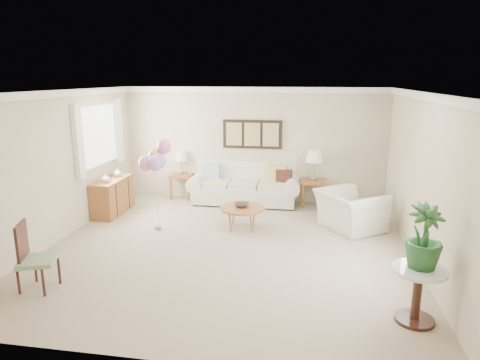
{
  "coord_description": "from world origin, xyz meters",
  "views": [
    {
      "loc": [
        1.33,
        -6.61,
        2.81
      ],
      "look_at": [
        0.11,
        0.6,
        1.05
      ],
      "focal_mm": 32.0,
      "sensor_mm": 36.0,
      "label": 1
    }
  ],
  "objects_px": {
    "sofa": "(245,187)",
    "balloon_cluster": "(156,158)",
    "accent_chair": "(32,255)",
    "coffee_table": "(242,209)",
    "armchair": "(350,210)"
  },
  "relations": [
    {
      "from": "accent_chair",
      "to": "balloon_cluster",
      "type": "relative_size",
      "value": 0.54
    },
    {
      "from": "accent_chair",
      "to": "coffee_table",
      "type": "bearing_deg",
      "value": 49.47
    },
    {
      "from": "balloon_cluster",
      "to": "coffee_table",
      "type": "bearing_deg",
      "value": 13.15
    },
    {
      "from": "sofa",
      "to": "armchair",
      "type": "height_order",
      "value": "sofa"
    },
    {
      "from": "sofa",
      "to": "balloon_cluster",
      "type": "relative_size",
      "value": 1.45
    },
    {
      "from": "armchair",
      "to": "accent_chair",
      "type": "relative_size",
      "value": 1.21
    },
    {
      "from": "sofa",
      "to": "accent_chair",
      "type": "relative_size",
      "value": 2.71
    },
    {
      "from": "sofa",
      "to": "armchair",
      "type": "relative_size",
      "value": 2.24
    },
    {
      "from": "armchair",
      "to": "balloon_cluster",
      "type": "relative_size",
      "value": 0.65
    },
    {
      "from": "coffee_table",
      "to": "sofa",
      "type": "bearing_deg",
      "value": 97.12
    },
    {
      "from": "coffee_table",
      "to": "accent_chair",
      "type": "distance_m",
      "value": 3.7
    },
    {
      "from": "armchair",
      "to": "balloon_cluster",
      "type": "distance_m",
      "value": 3.74
    },
    {
      "from": "coffee_table",
      "to": "accent_chair",
      "type": "relative_size",
      "value": 0.91
    },
    {
      "from": "sofa",
      "to": "armchair",
      "type": "xyz_separation_m",
      "value": [
        2.22,
        -1.43,
        -0.0
      ]
    },
    {
      "from": "coffee_table",
      "to": "armchair",
      "type": "distance_m",
      "value": 2.03
    }
  ]
}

